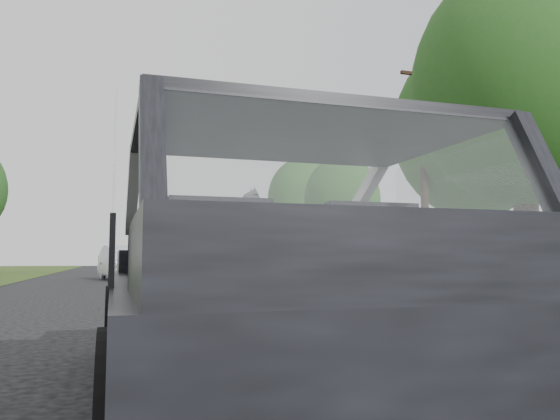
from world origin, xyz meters
TOP-DOWN VIEW (x-y plane):
  - ground at (0.00, 0.00)m, footprint 140.00×140.00m
  - subject_car at (0.00, 0.00)m, footprint 1.80×4.00m
  - dashboard at (0.00, 0.62)m, footprint 1.58×0.45m
  - driver_seat at (-0.40, -0.29)m, footprint 0.50×0.72m
  - passenger_seat at (0.40, -0.29)m, footprint 0.50×0.72m
  - steering_wheel at (-0.40, 0.33)m, footprint 0.36×0.36m
  - cat at (0.28, 0.63)m, footprint 0.64×0.25m
  - guardrail at (4.30, 10.00)m, footprint 0.05×90.00m
  - other_car at (-0.39, 19.07)m, footprint 2.32×4.30m
  - highway_sign at (7.29, 18.58)m, footprint 0.35×1.02m
  - utility_pole at (8.30, 11.68)m, footprint 0.25×0.25m
  - tree_0 at (7.57, 6.57)m, footprint 5.94×5.94m
  - tree_1 at (10.41, 12.06)m, footprint 5.35×5.35m
  - tree_2 at (10.49, 22.98)m, footprint 4.84×4.84m
  - tree_3 at (14.22, 39.41)m, footprint 7.79×7.79m

SIDE VIEW (x-z plane):
  - ground at x=0.00m, z-range 0.00..0.00m
  - guardrail at x=4.30m, z-range 0.42..0.74m
  - other_car at x=-0.39m, z-range 0.00..1.34m
  - subject_car at x=0.00m, z-range 0.00..1.45m
  - dashboard at x=0.00m, z-range 0.70..1.00m
  - driver_seat at x=-0.40m, z-range 0.67..1.09m
  - passenger_seat at x=0.40m, z-range 0.67..1.09m
  - steering_wheel at x=-0.40m, z-range 0.90..0.94m
  - cat at x=0.28m, z-range 0.95..1.23m
  - highway_sign at x=7.29m, z-range 0.00..2.56m
  - tree_2 at x=10.49m, z-range 0.00..6.00m
  - tree_0 at x=7.57m, z-range 0.00..7.11m
  - utility_pole at x=8.30m, z-range 0.00..7.34m
  - tree_1 at x=10.41m, z-range 0.00..7.86m
  - tree_3 at x=14.22m, z-range 0.00..9.00m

